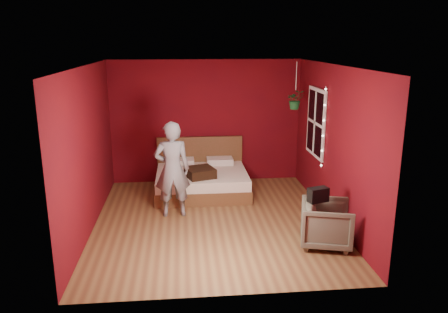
# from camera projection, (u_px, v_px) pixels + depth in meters

# --- Properties ---
(floor) EXTENTS (4.50, 4.50, 0.00)m
(floor) POSITION_uv_depth(u_px,v_px,m) (214.00, 221.00, 7.43)
(floor) COLOR brown
(floor) RESTS_ON ground
(room_walls) EXTENTS (4.04, 4.54, 2.62)m
(room_walls) POSITION_uv_depth(u_px,v_px,m) (214.00, 124.00, 7.00)
(room_walls) COLOR #610A0F
(room_walls) RESTS_ON ground
(window) EXTENTS (0.05, 0.97, 1.27)m
(window) POSITION_uv_depth(u_px,v_px,m) (316.00, 123.00, 8.09)
(window) COLOR white
(window) RESTS_ON room_walls
(fairy_lights) EXTENTS (0.04, 0.04, 1.45)m
(fairy_lights) POSITION_uv_depth(u_px,v_px,m) (323.00, 128.00, 7.59)
(fairy_lights) COLOR silver
(fairy_lights) RESTS_ON room_walls
(bed) EXTENTS (1.81, 1.54, 1.00)m
(bed) POSITION_uv_depth(u_px,v_px,m) (202.00, 179.00, 8.81)
(bed) COLOR brown
(bed) RESTS_ON ground
(person) EXTENTS (0.63, 0.43, 1.67)m
(person) POSITION_uv_depth(u_px,v_px,m) (172.00, 169.00, 7.48)
(person) COLOR slate
(person) RESTS_ON ground
(armchair) EXTENTS (0.90, 0.89, 0.68)m
(armchair) POSITION_uv_depth(u_px,v_px,m) (327.00, 224.00, 6.49)
(armchair) COLOR #5B5947
(armchair) RESTS_ON ground
(handbag) EXTENTS (0.33, 0.23, 0.21)m
(handbag) POSITION_uv_depth(u_px,v_px,m) (318.00, 195.00, 6.42)
(handbag) COLOR black
(handbag) RESTS_ON armchair
(throw_pillow) EXTENTS (0.62, 0.62, 0.18)m
(throw_pillow) POSITION_uv_depth(u_px,v_px,m) (200.00, 172.00, 8.31)
(throw_pillow) COLOR black
(throw_pillow) RESTS_ON bed
(hanging_plant) EXTENTS (0.33, 0.28, 0.88)m
(hanging_plant) POSITION_uv_depth(u_px,v_px,m) (295.00, 100.00, 8.16)
(hanging_plant) COLOR silver
(hanging_plant) RESTS_ON room_walls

